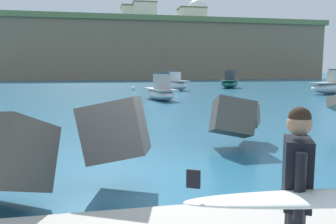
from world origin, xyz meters
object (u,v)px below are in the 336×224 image
station_building_east (132,16)px  radar_dome (198,13)px  boat_mid_centre (176,84)px  mooring_buoy_inner (133,88)px  surfer_with_board (302,195)px  boat_near_right (334,86)px  station_building_central (192,16)px  boat_near_centre (161,91)px  boat_mid_right (230,82)px  station_building_west (145,14)px

station_building_east → radar_dome: bearing=18.4°
boat_mid_centre → mooring_buoy_inner: bearing=173.9°
surfer_with_board → boat_near_right: boat_near_right is taller
boat_mid_centre → mooring_buoy_inner: (-4.78, 0.51, -0.51)m
station_building_central → station_building_east: bearing=154.2°
boat_near_centre → mooring_buoy_inner: size_ratio=10.79×
boat_mid_right → mooring_buoy_inner: boat_mid_right is taller
station_building_east → station_building_west: bearing=-49.6°
radar_dome → station_building_central: (-5.80, -14.51, -3.34)m
surfer_with_board → station_building_central: (22.23, 87.34, 15.34)m
boat_mid_centre → station_building_central: 57.21m
mooring_buoy_inner → station_building_west: station_building_west is taller
surfer_with_board → boat_mid_centre: (6.44, 34.69, -0.55)m
boat_mid_right → radar_dome: 68.13m
boat_mid_right → radar_dome: radar_dome is taller
surfer_with_board → boat_near_centre: (2.70, 22.93, -0.62)m
surfer_with_board → station_building_west: bearing=83.8°
boat_near_centre → boat_mid_right: size_ratio=1.01×
boat_mid_right → mooring_buoy_inner: bearing=-167.5°
mooring_buoy_inner → station_building_central: bearing=68.5°
boat_near_right → boat_mid_centre: boat_near_right is taller
mooring_buoy_inner → boat_mid_centre: bearing=-6.1°
surfer_with_board → station_building_central: bearing=75.7°
boat_mid_right → station_building_west: bearing=94.6°
surfer_with_board → boat_near_right: size_ratio=0.33×
station_building_east → boat_mid_centre: bearing=-90.4°
boat_near_right → mooring_buoy_inner: (-18.68, 8.93, -0.55)m
boat_near_centre → station_building_east: station_building_east is taller
boat_mid_centre → station_building_central: size_ratio=0.63×
boat_mid_centre → radar_dome: (21.59, 67.16, 19.22)m
boat_mid_centre → boat_mid_right: size_ratio=0.97×
boat_near_right → mooring_buoy_inner: 20.72m
station_building_west → mooring_buoy_inner: bearing=-98.4°
boat_mid_centre → boat_near_right: bearing=-31.2°
boat_near_centre → boat_mid_right: boat_mid_right is taller
radar_dome → station_building_east: bearing=-161.6°
surfer_with_board → boat_near_centre: bearing=83.3°
radar_dome → surfer_with_board: bearing=-105.4°
surfer_with_board → boat_mid_centre: boat_mid_centre is taller
boat_near_right → station_building_central: bearing=88.2°
mooring_buoy_inner → station_building_central: station_building_central is taller
boat_mid_centre → mooring_buoy_inner: size_ratio=10.39×
boat_mid_centre → station_building_east: bearing=89.6°
mooring_buoy_inner → station_building_east: size_ratio=0.06×
boat_near_right → mooring_buoy_inner: bearing=154.5°
mooring_buoy_inner → station_building_west: size_ratio=0.07×
surfer_with_board → boat_mid_centre: 35.29m
radar_dome → mooring_buoy_inner: bearing=-111.6°
boat_near_centre → station_building_west: bearing=83.9°
boat_near_centre → station_building_central: station_building_central is taller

